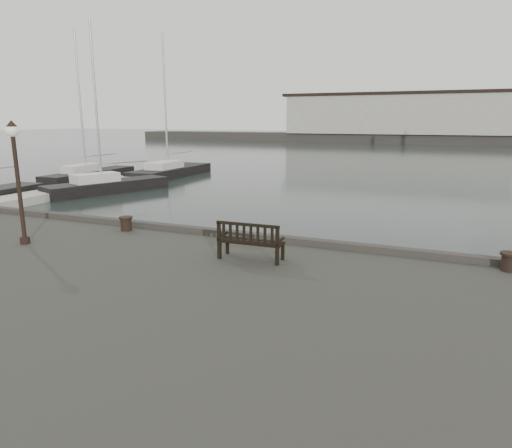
# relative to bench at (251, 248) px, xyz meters

# --- Properties ---
(ground) EXTENTS (400.00, 400.00, 0.00)m
(ground) POSITION_rel_bench_xyz_m (0.85, 1.98, -1.86)
(ground) COLOR black
(ground) RESTS_ON ground
(pontoon) EXTENTS (2.00, 24.00, 0.50)m
(pontoon) POSITION_rel_bench_xyz_m (-19.15, 11.98, -1.61)
(pontoon) COLOR #BAB6AC
(pontoon) RESTS_ON ground
(breakwater) EXTENTS (140.00, 9.50, 12.20)m
(breakwater) POSITION_rel_bench_xyz_m (-3.71, 93.98, 2.44)
(breakwater) COLOR #383530
(breakwater) RESTS_ON ground
(bench) EXTENTS (1.62, 0.60, 0.92)m
(bench) POSITION_rel_bench_xyz_m (0.00, 0.00, 0.00)
(bench) COLOR black
(bench) RESTS_ON quay
(bollard_left) EXTENTS (0.51, 0.51, 0.44)m
(bollard_left) POSITION_rel_bench_xyz_m (-4.76, 1.27, -0.08)
(bollard_left) COLOR black
(bollard_left) RESTS_ON quay
(bollard_right) EXTENTS (0.53, 0.53, 0.43)m
(bollard_right) POSITION_rel_bench_xyz_m (5.74, 1.48, -0.08)
(bollard_right) COLOR black
(bollard_right) RESTS_ON quay
(lamp_post) EXTENTS (0.34, 0.34, 3.35)m
(lamp_post) POSITION_rel_bench_xyz_m (-6.37, -1.08, 1.85)
(lamp_post) COLOR black
(lamp_post) RESTS_ON quay
(yacht_b) EXTENTS (2.37, 9.43, 12.47)m
(yacht_b) POSITION_rel_bench_xyz_m (-23.08, 19.61, -1.61)
(yacht_b) COLOR black
(yacht_b) RESTS_ON ground
(yacht_c) EXTENTS (4.96, 8.81, 11.75)m
(yacht_c) POSITION_rel_bench_xyz_m (-17.30, 14.99, -1.61)
(yacht_c) COLOR black
(yacht_c) RESTS_ON ground
(yacht_d) EXTENTS (2.91, 10.14, 12.60)m
(yacht_d) POSITION_rel_bench_xyz_m (-18.44, 24.62, -1.62)
(yacht_d) COLOR black
(yacht_d) RESTS_ON ground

